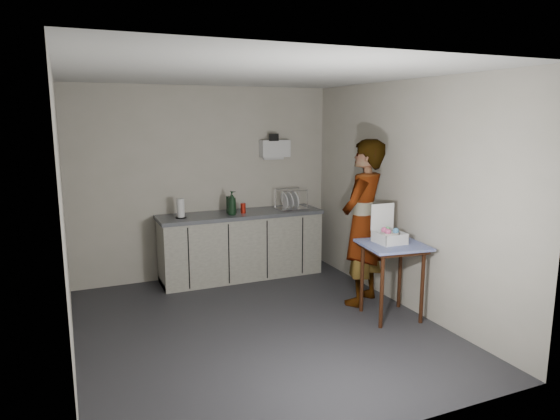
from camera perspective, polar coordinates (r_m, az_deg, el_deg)
name	(u,v)px	position (r m, az deg, el deg)	size (l,w,h in m)	color
ground	(259,328)	(5.41, -2.45, -13.31)	(4.00, 4.00, 0.00)	#2B2A2F
wall_back	(206,183)	(6.90, -8.51, 3.06)	(3.60, 0.02, 2.60)	#BCB7A4
wall_right	(403,196)	(5.90, 13.90, 1.60)	(0.02, 4.00, 2.60)	#BCB7A4
wall_left	(65,221)	(4.71, -23.37, -1.21)	(0.02, 4.00, 2.60)	#BCB7A4
ceiling	(257,74)	(4.96, -2.69, 15.25)	(3.60, 4.00, 0.01)	white
kitchen_counter	(241,247)	(6.91, -4.47, -4.22)	(2.24, 0.62, 0.91)	black
wall_shelf	(275,149)	(7.11, -0.61, 7.02)	(0.42, 0.18, 0.37)	white
side_table	(393,253)	(5.58, 12.74, -4.84)	(0.73, 0.73, 0.84)	#3A1A0D
standing_man	(363,223)	(5.91, 9.46, -1.45)	(0.71, 0.47, 1.94)	#B2A593
soap_bottle	(232,203)	(6.63, -5.52, 0.81)	(0.12, 0.12, 0.32)	black
soda_can	(243,208)	(6.75, -4.24, 0.21)	(0.07, 0.07, 0.13)	red
dark_bottle	(229,205)	(6.75, -5.88, 0.61)	(0.07, 0.07, 0.23)	black
paper_towel	(181,209)	(6.53, -11.29, 0.13)	(0.14, 0.14, 0.25)	black
dish_rack	(291,205)	(7.01, 1.22, 0.62)	(0.41, 0.31, 0.29)	silver
bakery_box	(389,234)	(5.56, 12.31, -2.73)	(0.30, 0.31, 0.41)	white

